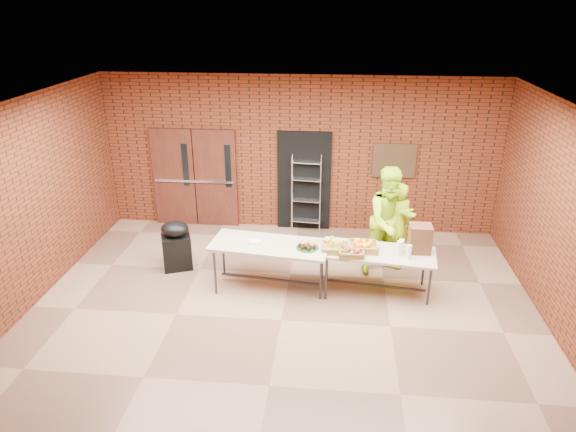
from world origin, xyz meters
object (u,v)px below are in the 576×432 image
at_px(covered_grill, 176,245).
at_px(volunteer_man, 390,221).
at_px(table_left, 270,247).
at_px(coffee_dispenser, 420,239).
at_px(volunteer_woman, 396,224).
at_px(table_right, 378,255).
at_px(wire_rack, 306,194).

height_order(covered_grill, volunteer_man, volunteer_man).
bearing_deg(table_left, covered_grill, 171.41).
distance_m(coffee_dispenser, volunteer_man, 0.80).
bearing_deg(volunteer_woman, covered_grill, -9.31).
distance_m(table_right, volunteer_man, 0.84).
relative_size(wire_rack, coffee_dispenser, 3.59).
bearing_deg(wire_rack, coffee_dispenser, -43.58).
height_order(table_left, coffee_dispenser, coffee_dispenser).
bearing_deg(wire_rack, covered_grill, -135.03).
bearing_deg(volunteer_man, volunteer_woman, 39.63).
distance_m(covered_grill, volunteer_woman, 3.98).
xyz_separation_m(table_left, coffee_dispenser, (2.43, 0.06, 0.25)).
bearing_deg(table_left, volunteer_man, 27.02).
relative_size(table_left, coffee_dispenser, 4.44).
bearing_deg(coffee_dispenser, table_left, -178.70).
height_order(wire_rack, volunteer_woman, wire_rack).
distance_m(wire_rack, covered_grill, 2.90).
bearing_deg(volunteer_man, covered_grill, 159.28).
bearing_deg(coffee_dispenser, table_right, -173.63).
relative_size(wire_rack, covered_grill, 1.81).
xyz_separation_m(wire_rack, table_left, (-0.46, -2.33, -0.09)).
bearing_deg(table_left, table_right, 6.39).
xyz_separation_m(coffee_dispenser, covered_grill, (-4.20, 0.44, -0.53)).
relative_size(table_left, covered_grill, 2.24).
bearing_deg(wire_rack, volunteer_woman, -31.72).
bearing_deg(covered_grill, table_left, -36.54).
xyz_separation_m(wire_rack, covered_grill, (-2.22, -1.83, -0.37)).
distance_m(table_left, table_right, 1.77).
xyz_separation_m(covered_grill, volunteer_man, (3.78, 0.24, 0.52)).
height_order(wire_rack, table_right, wire_rack).
height_order(volunteer_woman, volunteer_man, volunteer_man).
relative_size(table_right, volunteer_man, 0.98).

